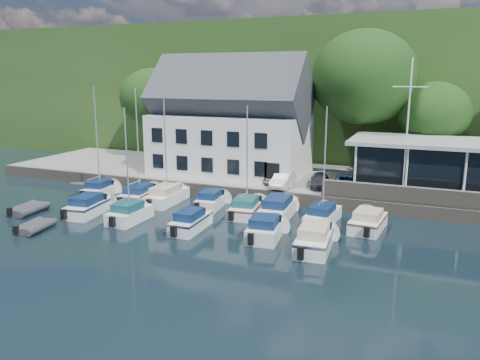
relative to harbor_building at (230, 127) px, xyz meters
The scene contains 33 objects.
ground 18.70m from the harbor_building, 67.01° to the right, with size 180.00×180.00×0.00m, color black.
quay 8.57m from the harbor_building, ahead, with size 60.00×13.00×1.00m, color gray.
quay_face 10.14m from the harbor_building, 38.16° to the right, with size 60.00×0.30×1.00m, color #686053.
hillside 46.11m from the harbor_building, 81.25° to the left, with size 160.00×75.00×16.00m, color #27481B.
field_patch 56.60m from the harbor_building, 74.34° to the left, with size 50.00×30.00×0.30m, color #616D36.
harbor_building is the anchor object (origin of this frame).
club_pavilion 18.15m from the harbor_building, ahead, with size 13.20×7.20×4.10m, color black, non-canonical shape.
seawall 20.03m from the harbor_building, 15.03° to the right, with size 18.00×0.50×1.20m, color #686053.
gangway 13.23m from the harbor_building, 141.71° to the right, with size 1.20×6.00×1.40m, color silver, non-canonical shape.
car_silver 7.09m from the harbor_building, 24.78° to the right, with size 1.40×3.47×1.18m, color silver.
car_white 8.33m from the harbor_building, 30.82° to the right, with size 1.33×3.81×1.26m, color silver.
car_dgrey 10.31m from the harbor_building, 15.66° to the right, with size 1.52×3.75×1.09m, color #2A2A2F.
car_blue 12.33m from the harbor_building, 13.61° to the right, with size 1.45×3.68×1.26m, color navy.
flagpole 16.24m from the harbor_building, 12.65° to the right, with size 2.48×0.20×10.35m, color white, non-canonical shape.
tree_0 12.40m from the harbor_building, 157.39° to the left, with size 7.24×7.24×9.89m, color #14350F, non-canonical shape.
tree_1 6.68m from the harbor_building, 125.35° to the left, with size 8.18×8.18×11.18m, color #14350F, non-canonical shape.
tree_3 12.60m from the harbor_building, 23.92° to the left, with size 9.72×9.72×13.28m, color #14350F, non-canonical shape.
tree_4 18.38m from the harbor_building, 16.51° to the left, with size 6.29×6.29×8.60m, color #14350F, non-canonical shape.
boat_r1_0 12.21m from the harbor_building, 132.99° to the right, with size 1.89×5.06×8.48m, color white, non-canonical shape.
boat_r1_1 9.95m from the harbor_building, 115.39° to the right, with size 2.00×6.34×8.42m, color white, non-canonical shape.
boat_r1_2 8.88m from the harbor_building, 102.12° to the right, with size 2.00×6.59×8.95m, color white, non-canonical shape.
boat_r1_3 9.90m from the harbor_building, 76.58° to the right, with size 1.76×5.20×1.38m, color white, non-canonical shape.
boat_r1_4 10.76m from the harbor_building, 60.16° to the right, with size 1.99×5.96×8.29m, color white, non-canonical shape.
boat_r1_5 12.66m from the harbor_building, 49.58° to the right, with size 2.06×6.88×1.56m, color white, non-canonical shape.
boat_r1_6 14.32m from the harbor_building, 39.88° to the right, with size 1.81×6.02×8.37m, color white, non-canonical shape.
boat_r1_7 17.60m from the harbor_building, 34.00° to the right, with size 2.07×5.40×1.43m, color white, non-canonical shape.
boat_r2_0 15.36m from the harbor_building, 112.50° to the right, with size 1.95×6.10×1.49m, color white, non-canonical shape.
boat_r2_1 14.06m from the harbor_building, 97.12° to the right, with size 1.93×5.18×8.82m, color white, non-canonical shape.
boat_r2_2 15.04m from the harbor_building, 77.30° to the right, with size 1.71×5.50×1.43m, color white, non-canonical shape.
boat_r2_3 16.64m from the harbor_building, 58.80° to the right, with size 2.05×5.03×1.49m, color white, non-canonical shape.
boat_r2_4 18.95m from the harbor_building, 50.87° to the right, with size 2.03×6.44×1.55m, color white, non-canonical shape.
dinghy_0 18.80m from the harbor_building, 123.85° to the right, with size 1.93×3.21×0.75m, color #353539, non-canonical shape.
dinghy_1 19.74m from the harbor_building, 109.80° to the right, with size 1.74×2.90×0.68m, color #353539, non-canonical shape.
Camera 1 is at (10.43, -23.76, 10.09)m, focal length 35.00 mm.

